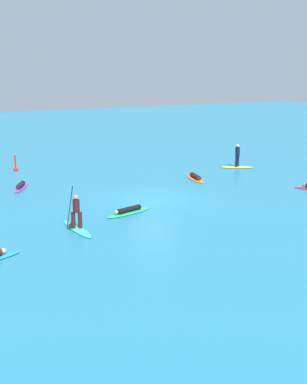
{
  "coord_description": "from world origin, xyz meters",
  "views": [
    {
      "loc": [
        -12.67,
        -26.39,
        8.01
      ],
      "look_at": [
        0.0,
        0.0,
        0.5
      ],
      "focal_mm": 47.56,
      "sensor_mm": 36.0,
      "label": 1
    }
  ],
  "objects_px": {
    "surfer_on_green_board": "(128,211)",
    "surfer_on_purple_board": "(21,186)",
    "surfer_on_yellow_board": "(237,161)",
    "surfer_on_orange_board": "(195,177)",
    "surfer_on_teal_board": "(77,220)",
    "marker_buoy": "(16,168)"
  },
  "relations": [
    {
      "from": "marker_buoy",
      "to": "surfer_on_orange_board",
      "type": "bearing_deg",
      "value": -37.56
    },
    {
      "from": "surfer_on_green_board",
      "to": "marker_buoy",
      "type": "height_order",
      "value": "marker_buoy"
    },
    {
      "from": "surfer_on_teal_board",
      "to": "surfer_on_purple_board",
      "type": "xyz_separation_m",
      "value": [
        -0.75,
        9.75,
        -0.34
      ]
    },
    {
      "from": "surfer_on_teal_board",
      "to": "surfer_on_purple_board",
      "type": "height_order",
      "value": "surfer_on_teal_board"
    },
    {
      "from": "surfer_on_teal_board",
      "to": "marker_buoy",
      "type": "height_order",
      "value": "surfer_on_teal_board"
    },
    {
      "from": "surfer_on_orange_board",
      "to": "surfer_on_yellow_board",
      "type": "xyz_separation_m",
      "value": [
        4.95,
        2.04,
        0.36
      ]
    },
    {
      "from": "surfer_on_green_board",
      "to": "surfer_on_yellow_board",
      "type": "relative_size",
      "value": 1.17
    },
    {
      "from": "surfer_on_green_board",
      "to": "marker_buoy",
      "type": "bearing_deg",
      "value": -93.41
    },
    {
      "from": "surfer_on_orange_board",
      "to": "surfer_on_green_board",
      "type": "bearing_deg",
      "value": 136.88
    },
    {
      "from": "surfer_on_green_board",
      "to": "surfer_on_purple_board",
      "type": "relative_size",
      "value": 1.07
    },
    {
      "from": "surfer_on_green_board",
      "to": "surfer_on_orange_board",
      "type": "bearing_deg",
      "value": -159.85
    },
    {
      "from": "surfer_on_green_board",
      "to": "surfer_on_yellow_board",
      "type": "xyz_separation_m",
      "value": [
        12.44,
        7.69,
        0.37
      ]
    },
    {
      "from": "surfer_on_orange_board",
      "to": "surfer_on_teal_board",
      "type": "relative_size",
      "value": 0.88
    },
    {
      "from": "surfer_on_yellow_board",
      "to": "marker_buoy",
      "type": "bearing_deg",
      "value": -173.81
    },
    {
      "from": "surfer_on_green_board",
      "to": "surfer_on_teal_board",
      "type": "bearing_deg",
      "value": 6.2
    },
    {
      "from": "surfer_on_orange_board",
      "to": "marker_buoy",
      "type": "relative_size",
      "value": 2.18
    },
    {
      "from": "surfer_on_orange_board",
      "to": "surfer_on_yellow_board",
      "type": "relative_size",
      "value": 1.11
    },
    {
      "from": "surfer_on_purple_board",
      "to": "surfer_on_yellow_board",
      "type": "bearing_deg",
      "value": -67.19
    },
    {
      "from": "surfer_on_purple_board",
      "to": "marker_buoy",
      "type": "xyz_separation_m",
      "value": [
        0.75,
        5.66,
        0.08
      ]
    },
    {
      "from": "surfer_on_purple_board",
      "to": "marker_buoy",
      "type": "distance_m",
      "value": 5.71
    },
    {
      "from": "surfer_on_yellow_board",
      "to": "marker_buoy",
      "type": "height_order",
      "value": "surfer_on_yellow_board"
    },
    {
      "from": "surfer_on_teal_board",
      "to": "surfer_on_purple_board",
      "type": "relative_size",
      "value": 1.15
    }
  ]
}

